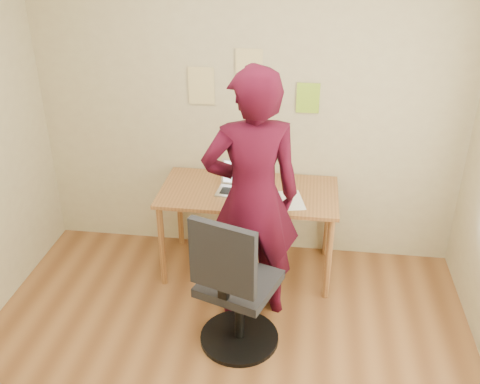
# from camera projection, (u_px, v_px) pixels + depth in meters

# --- Properties ---
(room) EXTENTS (3.58, 3.58, 2.78)m
(room) POSITION_uv_depth(u_px,v_px,m) (207.00, 208.00, 2.73)
(room) COLOR brown
(room) RESTS_ON ground
(desk) EXTENTS (1.40, 0.70, 0.74)m
(desk) POSITION_uv_depth(u_px,v_px,m) (249.00, 200.00, 4.26)
(desk) COLOR #9C6636
(desk) RESTS_ON ground
(laptop) EXTENTS (0.32, 0.29, 0.22)m
(laptop) POSITION_uv_depth(u_px,v_px,m) (238.00, 184.00, 4.21)
(laptop) COLOR silver
(laptop) RESTS_ON desk
(paper_sheet) EXTENTS (0.29, 0.36, 0.00)m
(paper_sheet) POSITION_uv_depth(u_px,v_px,m) (288.00, 200.00, 4.07)
(paper_sheet) COLOR white
(paper_sheet) RESTS_ON desk
(phone) EXTENTS (0.13, 0.15, 0.01)m
(phone) POSITION_uv_depth(u_px,v_px,m) (264.00, 202.00, 4.05)
(phone) COLOR black
(phone) RESTS_ON desk
(wall_note_left) EXTENTS (0.21, 0.00, 0.30)m
(wall_note_left) POSITION_uv_depth(u_px,v_px,m) (201.00, 86.00, 4.25)
(wall_note_left) COLOR #DFCA85
(wall_note_left) RESTS_ON room
(wall_note_mid) EXTENTS (0.21, 0.00, 0.30)m
(wall_note_mid) POSITION_uv_depth(u_px,v_px,m) (249.00, 68.00, 4.13)
(wall_note_mid) COLOR #DFCA85
(wall_note_mid) RESTS_ON room
(wall_note_right) EXTENTS (0.18, 0.00, 0.24)m
(wall_note_right) POSITION_uv_depth(u_px,v_px,m) (308.00, 98.00, 4.18)
(wall_note_right) COLOR #9AD02E
(wall_note_right) RESTS_ON room
(office_chair) EXTENTS (0.60, 0.61, 1.06)m
(office_chair) POSITION_uv_depth(u_px,v_px,m) (235.00, 293.00, 3.53)
(office_chair) COLOR black
(office_chair) RESTS_ON ground
(person) EXTENTS (0.78, 0.62, 1.88)m
(person) POSITION_uv_depth(u_px,v_px,m) (252.00, 199.00, 3.67)
(person) COLOR #3D0819
(person) RESTS_ON ground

